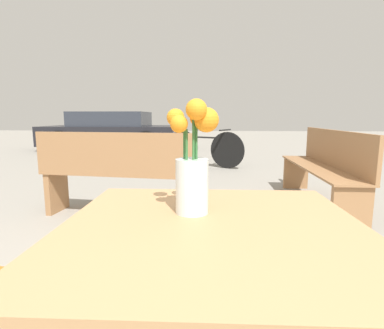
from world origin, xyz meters
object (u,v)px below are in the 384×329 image
(bench_near, at_px, (118,172))
(table_front, at_px, (212,264))
(flower_vase, at_px, (193,167))
(parked_car, at_px, (112,131))
(bicycle, at_px, (204,148))
(bench_middle, at_px, (325,165))

(bench_near, bearing_deg, table_front, -66.56)
(flower_vase, distance_m, parked_car, 8.74)
(table_front, bearing_deg, bench_near, 113.44)
(bicycle, height_order, parked_car, parked_car)
(bench_near, xyz_separation_m, parked_car, (-2.08, 6.26, 0.09))
(bench_near, bearing_deg, flower_vase, -66.97)
(bench_middle, height_order, bicycle, bench_middle)
(table_front, bearing_deg, bicycle, 91.10)
(bench_near, xyz_separation_m, bicycle, (0.80, 3.17, -0.09))
(bench_near, height_order, parked_car, parked_car)
(flower_vase, height_order, bicycle, flower_vase)
(flower_vase, bearing_deg, bench_middle, 61.81)
(parked_car, bearing_deg, bench_near, -71.57)
(flower_vase, height_order, parked_car, parked_car)
(parked_car, bearing_deg, bench_middle, -53.55)
(bench_middle, distance_m, parked_car, 7.16)
(flower_vase, relative_size, parked_car, 0.08)
(table_front, bearing_deg, bench_middle, 63.72)
(bench_near, relative_size, bench_middle, 0.88)
(parked_car, bearing_deg, flower_vase, -70.44)
(bench_near, relative_size, bicycle, 1.05)
(bench_middle, bearing_deg, bicycle, 117.19)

